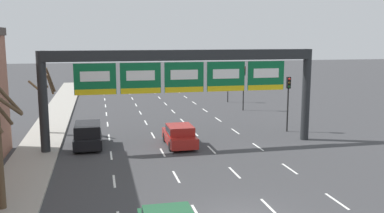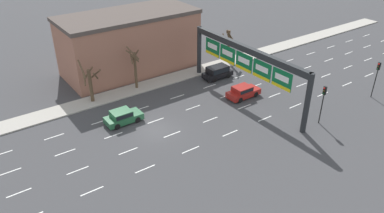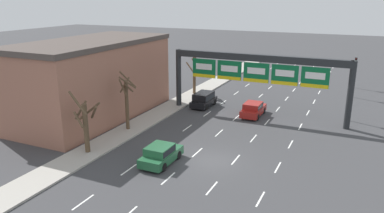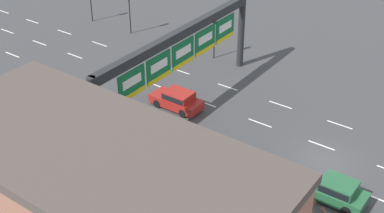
{
  "view_description": "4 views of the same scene",
  "coord_description": "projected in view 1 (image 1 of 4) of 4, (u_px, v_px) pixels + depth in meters",
  "views": [
    {
      "loc": [
        -5.54,
        -15.79,
        7.49
      ],
      "look_at": [
        -0.14,
        8.92,
        3.33
      ],
      "focal_mm": 40.0,
      "sensor_mm": 36.0,
      "label": 1
    },
    {
      "loc": [
        28.94,
        -15.96,
        21.23
      ],
      "look_at": [
        1.87,
        3.36,
        2.61
      ],
      "focal_mm": 35.0,
      "sensor_mm": 36.0,
      "label": 2
    },
    {
      "loc": [
        9.84,
        -24.82,
        12.3
      ],
      "look_at": [
        -2.95,
        2.77,
        3.3
      ],
      "focal_mm": 35.0,
      "sensor_mm": 36.0,
      "label": 3
    },
    {
      "loc": [
        -28.93,
        -9.63,
        22.05
      ],
      "look_at": [
        -1.56,
        10.05,
        1.62
      ],
      "focal_mm": 50.0,
      "sensor_mm": 36.0,
      "label": 4
    }
  ],
  "objects": [
    {
      "name": "sign_gantry",
      "position": [
        183.0,
        73.0,
        28.62
      ],
      "size": [
        18.69,
        0.7,
        6.6
      ],
      "color": "#232628",
      "rests_on": "ground_plane"
    },
    {
      "name": "traffic_light_mid_block",
      "position": [
        228.0,
        76.0,
        48.65
      ],
      "size": [
        0.3,
        0.35,
        4.21
      ],
      "color": "black",
      "rests_on": "ground_plane"
    },
    {
      "name": "tree_bare_second",
      "position": [
        44.0,
        98.0,
        32.47
      ],
      "size": [
        1.95,
        1.56,
        5.07
      ],
      "color": "brown",
      "rests_on": "sidewalk_left"
    },
    {
      "name": "traffic_light_near_gantry",
      "position": [
        244.0,
        79.0,
        43.24
      ],
      "size": [
        0.3,
        0.35,
        4.5
      ],
      "color": "black",
      "rests_on": "ground_plane"
    },
    {
      "name": "suv_black",
      "position": [
        88.0,
        134.0,
        29.09
      ],
      "size": [
        1.87,
        4.03,
        1.65
      ],
      "color": "black",
      "rests_on": "ground_plane"
    },
    {
      "name": "car_red",
      "position": [
        180.0,
        135.0,
        29.41
      ],
      "size": [
        1.86,
        4.19,
        1.48
      ],
      "color": "maroon",
      "rests_on": "ground_plane"
    },
    {
      "name": "lane_dashes",
      "position": [
        180.0,
        142.0,
        30.62
      ],
      "size": [
        10.02,
        67.0,
        0.01
      ],
      "color": "white",
      "rests_on": "ground_plane"
    },
    {
      "name": "traffic_light_far_end",
      "position": [
        288.0,
        93.0,
        33.5
      ],
      "size": [
        0.3,
        0.35,
        4.35
      ],
      "color": "black",
      "rests_on": "ground_plane"
    }
  ]
}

